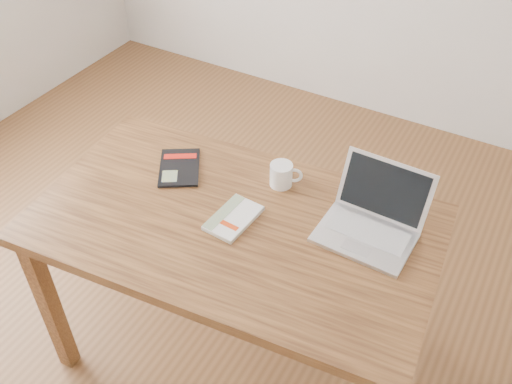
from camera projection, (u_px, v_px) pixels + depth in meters
The scene contains 6 objects.
room at pixel (147, 33), 1.54m from camera, with size 4.04×4.04×2.70m.
desk at pixel (234, 240), 1.92m from camera, with size 1.39×0.88×0.75m.
white_guidebook at pixel (233, 218), 1.86m from camera, with size 0.13×0.20×0.02m.
black_guidebook at pixel (179, 167), 2.06m from camera, with size 0.23×0.25×0.01m.
laptop at pixel (372, 220), 1.80m from camera, with size 0.30×0.29×0.20m.
coffee_mug at pixel (282, 174), 1.97m from camera, with size 0.11×0.08×0.09m.
Camera 1 is at (0.90, -1.11, 2.05)m, focal length 40.00 mm.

